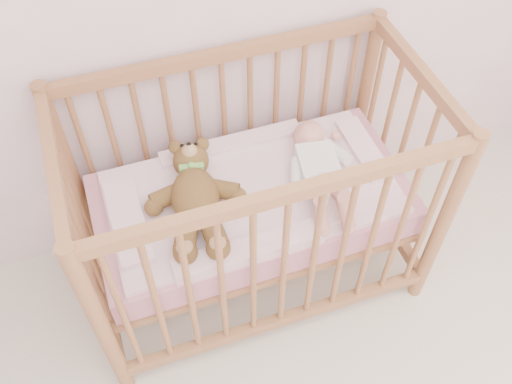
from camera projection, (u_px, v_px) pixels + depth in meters
name	position (u px, v px, depth m)	size (l,w,h in m)	color
crib	(252.00, 202.00, 2.25)	(1.36, 0.76, 1.00)	#9D6442
mattress	(252.00, 204.00, 2.27)	(1.22, 0.62, 0.13)	pink
blanket	(252.00, 192.00, 2.21)	(1.10, 0.58, 0.06)	#F2A7B5
baby	(319.00, 166.00, 2.19)	(0.27, 0.57, 0.14)	white
teddy_bear	(195.00, 197.00, 2.08)	(0.39, 0.56, 0.15)	brown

